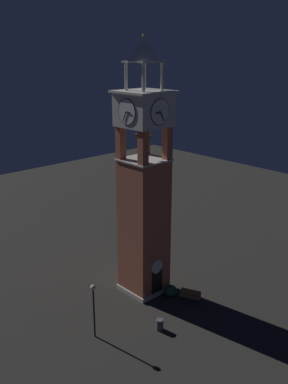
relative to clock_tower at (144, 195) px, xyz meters
name	(u,v)px	position (x,y,z in m)	size (l,w,h in m)	color
ground	(144,289)	(0.00, 0.00, -8.03)	(80.00, 80.00, 0.00)	#2A2925
clock_tower	(144,195)	(0.00, 0.00, 0.00)	(3.56, 3.56, 19.44)	#AD5B42
park_bench	(190,296)	(1.38, -3.75, -7.54)	(1.04, 1.64, 0.95)	brown
lamp_post	(94,301)	(-6.60, -2.23, -5.30)	(0.36, 0.36, 3.94)	black
trash_bin	(160,325)	(-2.87, -4.68, -7.63)	(0.52, 0.52, 0.80)	#4C4C51
shrub_near_entry	(171,290)	(0.86, -2.15, -7.60)	(1.05, 1.05, 0.85)	#234C28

